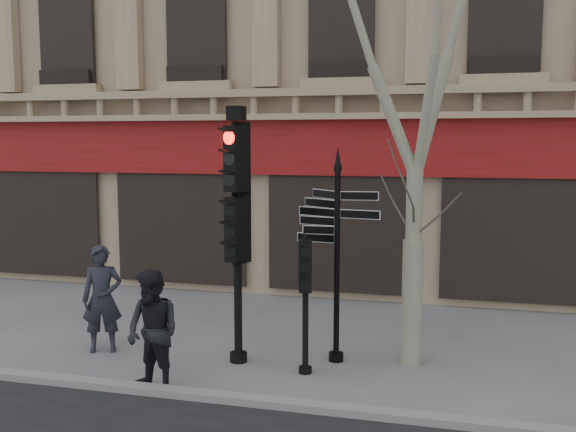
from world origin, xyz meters
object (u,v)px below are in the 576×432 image
Objects in this scene: pedestrian_b at (153,332)px; traffic_signal_main at (237,203)px; traffic_signal_secondary at (306,280)px; pedestrian_a at (102,299)px; plane_tree at (419,15)px; fingerpost at (337,218)px.

traffic_signal_main is at bearing 82.58° from pedestrian_b.
traffic_signal_secondary reaches higher than pedestrian_a.
pedestrian_b is (-0.80, -1.57, -1.80)m from traffic_signal_main.
traffic_signal_main is at bearing -167.43° from plane_tree.
traffic_signal_main reaches higher than pedestrian_b.
plane_tree reaches higher than traffic_signal_secondary.
fingerpost is at bearing -16.03° from pedestrian_a.
traffic_signal_secondary is (1.23, -0.25, -1.19)m from traffic_signal_main.
pedestrian_b is at bearing -148.98° from plane_tree.
traffic_signal_main is 2.25× the size of pedestrian_a.
traffic_signal_secondary is 2.50m from pedestrian_b.
plane_tree reaches higher than fingerpost.
pedestrian_a is at bearing -154.52° from fingerpost.
pedestrian_a is (-3.75, 0.16, -0.58)m from traffic_signal_secondary.
plane_tree is at bearing 30.37° from traffic_signal_main.
pedestrian_a is at bearing 158.95° from pedestrian_b.
traffic_signal_main is at bearing 151.57° from traffic_signal_secondary.
plane_tree reaches higher than pedestrian_a.
pedestrian_b is at bearing -122.01° from fingerpost.
traffic_signal_secondary is at bearing -25.89° from pedestrian_a.
pedestrian_a is 1.04× the size of pedestrian_b.
fingerpost is 1.98× the size of pedestrian_b.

